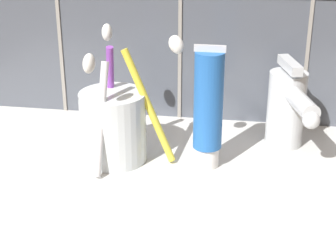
# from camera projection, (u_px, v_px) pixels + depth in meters

# --- Properties ---
(sink_counter) EXTENTS (0.71, 0.39, 0.02)m
(sink_counter) POSITION_uv_depth(u_px,v_px,m) (143.00, 185.00, 0.67)
(sink_counter) COLOR silver
(sink_counter) RESTS_ON ground
(toothbrush_cup) EXTENTS (0.13, 0.12, 0.17)m
(toothbrush_cup) POSITION_uv_depth(u_px,v_px,m) (114.00, 124.00, 0.70)
(toothbrush_cup) COLOR silver
(toothbrush_cup) RESTS_ON sink_counter
(toothpaste_tube) EXTENTS (0.04, 0.04, 0.15)m
(toothpaste_tube) POSITION_uv_depth(u_px,v_px,m) (208.00, 108.00, 0.67)
(toothpaste_tube) COLOR white
(toothpaste_tube) RESTS_ON sink_counter
(sink_faucet) EXTENTS (0.06, 0.12, 0.12)m
(sink_faucet) POSITION_uv_depth(u_px,v_px,m) (288.00, 107.00, 0.73)
(sink_faucet) COLOR silver
(sink_faucet) RESTS_ON sink_counter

